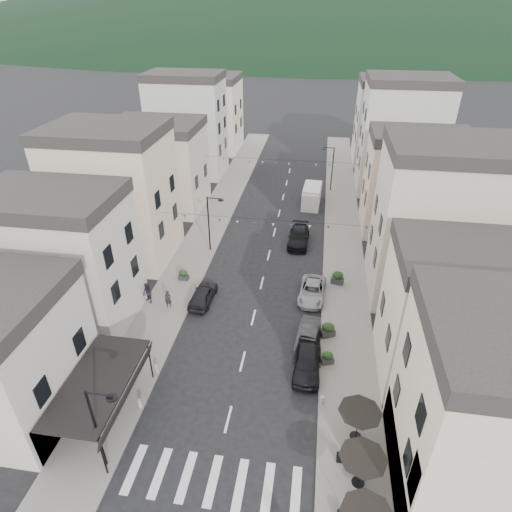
# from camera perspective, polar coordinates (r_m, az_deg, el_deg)

# --- Properties ---
(sidewalk_left) EXTENTS (4.00, 76.00, 0.12)m
(sidewalk_left) POSITION_cam_1_polar(r_m,az_deg,el_deg) (49.89, -6.00, 4.37)
(sidewalk_left) COLOR slate
(sidewalk_left) RESTS_ON ground
(sidewalk_right) EXTENTS (4.00, 76.00, 0.12)m
(sidewalk_right) POSITION_cam_1_polar(r_m,az_deg,el_deg) (48.57, 11.45, 3.10)
(sidewalk_right) COLOR slate
(sidewalk_right) RESTS_ON ground
(hill_backdrop) EXTENTS (640.00, 360.00, 70.00)m
(hill_backdrop) POSITION_cam_1_polar(r_m,az_deg,el_deg) (311.82, 8.85, 26.76)
(hill_backdrop) COLOR black
(hill_backdrop) RESTS_ON ground
(boutique_awning) EXTENTS (3.77, 7.50, 3.28)m
(boutique_awning) POSITION_cam_1_polar(r_m,az_deg,el_deg) (27.64, -19.86, -15.60)
(boutique_awning) COLOR black
(boutique_awning) RESTS_ON ground
(buildings_row_left) EXTENTS (10.20, 54.16, 14.00)m
(buildings_row_left) POSITION_cam_1_polar(r_m,az_deg,el_deg) (54.75, -12.18, 13.18)
(buildings_row_left) COLOR beige
(buildings_row_left) RESTS_ON ground
(buildings_row_right) EXTENTS (10.20, 54.16, 14.50)m
(buildings_row_right) POSITION_cam_1_polar(r_m,az_deg,el_deg) (51.25, 20.04, 11.00)
(buildings_row_right) COLOR beige
(buildings_row_right) RESTS_ON ground
(cafe_terrace) EXTENTS (2.50, 8.10, 2.53)m
(cafe_terrace) POSITION_cam_1_polar(r_m,az_deg,el_deg) (24.59, 14.01, -24.98)
(cafe_terrace) COLOR black
(cafe_terrace) RESTS_ON ground
(streetlamp_left_near) EXTENTS (1.70, 0.56, 6.00)m
(streetlamp_left_near) POSITION_cam_1_polar(r_m,az_deg,el_deg) (24.97, -20.18, -20.10)
(streetlamp_left_near) COLOR black
(streetlamp_left_near) RESTS_ON ground
(streetlamp_left_far) EXTENTS (1.70, 0.56, 6.00)m
(streetlamp_left_far) POSITION_cam_1_polar(r_m,az_deg,el_deg) (42.69, -6.01, 4.98)
(streetlamp_left_far) COLOR black
(streetlamp_left_far) RESTS_ON ground
(streetlamp_right_far) EXTENTS (1.70, 0.56, 6.00)m
(streetlamp_right_far) POSITION_cam_1_polar(r_m,az_deg,el_deg) (58.11, 9.91, 11.93)
(streetlamp_right_far) COLOR black
(streetlamp_right_far) RESTS_ON ground
(bollards) EXTENTS (11.66, 10.26, 0.60)m
(bollards) POSITION_cam_1_polar(r_m,az_deg,el_deg) (27.85, -3.98, -21.16)
(bollards) COLOR gray
(bollards) RESTS_ON ground
(bunting_near) EXTENTS (19.00, 0.28, 0.62)m
(bunting_near) POSITION_cam_1_polar(r_m,az_deg,el_deg) (37.27, 1.08, 4.42)
(bunting_near) COLOR black
(bunting_near) RESTS_ON ground
(bunting_far) EXTENTS (19.00, 0.28, 0.62)m
(bunting_far) POSITION_cam_1_polar(r_m,az_deg,el_deg) (51.96, 3.53, 12.30)
(bunting_far) COLOR black
(bunting_far) RESTS_ON ground
(parked_car_a) EXTENTS (1.90, 4.67, 1.59)m
(parked_car_a) POSITION_cam_1_polar(r_m,az_deg,el_deg) (30.78, 6.84, -13.78)
(parked_car_a) COLOR black
(parked_car_a) RESTS_ON ground
(parked_car_b) EXTENTS (1.92, 4.23, 1.35)m
(parked_car_b) POSITION_cam_1_polar(r_m,az_deg,el_deg) (32.94, 6.89, -10.44)
(parked_car_b) COLOR #2F2F32
(parked_car_b) RESTS_ON ground
(parked_car_c) EXTENTS (2.47, 4.85, 1.31)m
(parked_car_c) POSITION_cam_1_polar(r_m,az_deg,el_deg) (37.47, 7.49, -4.65)
(parked_car_c) COLOR #9899A0
(parked_car_c) RESTS_ON ground
(parked_car_d) EXTENTS (2.18, 5.17, 1.49)m
(parked_car_d) POSITION_cam_1_polar(r_m,az_deg,el_deg) (45.47, 5.71, 2.54)
(parked_car_d) COLOR black
(parked_car_d) RESTS_ON ground
(parked_car_e) EXTENTS (1.91, 4.32, 1.44)m
(parked_car_e) POSITION_cam_1_polar(r_m,az_deg,el_deg) (36.91, -7.09, -5.12)
(parked_car_e) COLOR black
(parked_car_e) RESTS_ON ground
(delivery_van) EXTENTS (2.35, 5.40, 2.54)m
(delivery_van) POSITION_cam_1_polar(r_m,az_deg,el_deg) (54.50, 7.45, 8.05)
(delivery_van) COLOR silver
(delivery_van) RESTS_ON ground
(pedestrian_a) EXTENTS (0.62, 0.45, 1.60)m
(pedestrian_a) POSITION_cam_1_polar(r_m,az_deg,el_deg) (36.51, -11.63, -5.66)
(pedestrian_a) COLOR black
(pedestrian_a) RESTS_ON sidewalk_left
(pedestrian_b) EXTENTS (1.16, 1.10, 1.89)m
(pedestrian_b) POSITION_cam_1_polar(r_m,az_deg,el_deg) (37.33, -14.25, -4.84)
(pedestrian_b) COLOR black
(pedestrian_b) RESTS_ON sidewalk_left
(planter_la) EXTENTS (1.25, 1.01, 1.23)m
(planter_la) POSITION_cam_1_polar(r_m,az_deg,el_deg) (32.06, -17.47, -13.30)
(planter_la) COLOR #2C2C2E
(planter_la) RESTS_ON sidewalk_left
(planter_lb) EXTENTS (0.94, 0.54, 1.03)m
(planter_lb) POSITION_cam_1_polar(r_m,az_deg,el_deg) (39.87, -9.67, -2.49)
(planter_lb) COLOR #2A2B2D
(planter_lb) RESTS_ON sidewalk_left
(planter_ra) EXTENTS (1.02, 0.77, 1.02)m
(planter_ra) POSITION_cam_1_polar(r_m,az_deg,el_deg) (31.49, 9.50, -13.23)
(planter_ra) COLOR #2D2D2F
(planter_ra) RESTS_ON sidewalk_right
(planter_rb) EXTENTS (1.25, 1.00, 1.23)m
(planter_rb) POSITION_cam_1_polar(r_m,az_deg,el_deg) (33.57, 9.56, -9.66)
(planter_rb) COLOR #2B2A2D
(planter_rb) RESTS_ON sidewalk_right
(planter_rc) EXTENTS (1.23, 0.86, 1.25)m
(planter_rc) POSITION_cam_1_polar(r_m,az_deg,el_deg) (39.42, 10.83, -2.85)
(planter_rc) COLOR #2B2B2E
(planter_rc) RESTS_ON sidewalk_right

